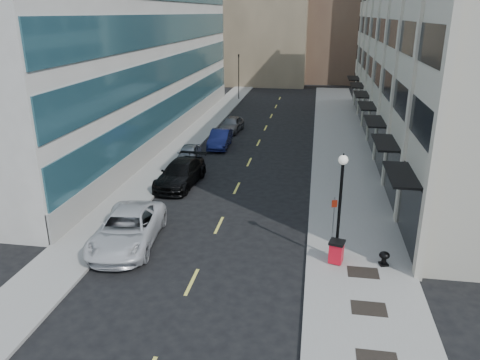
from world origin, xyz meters
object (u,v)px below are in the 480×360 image
(car_silver_sedan, at_px, (189,154))
(lamppost, at_px, (340,198))
(urn_planter, at_px, (384,257))
(traffic_signal, at_px, (239,57))
(trash_bin, at_px, (336,251))
(car_blue_sedan, at_px, (220,139))
(sign_post, at_px, (334,213))
(car_black_pickup, at_px, (180,174))
(car_white_van, at_px, (127,229))
(car_grey_sedan, at_px, (232,124))

(car_silver_sedan, distance_m, lamppost, 18.36)
(urn_planter, bearing_deg, lamppost, 172.14)
(traffic_signal, height_order, trash_bin, traffic_signal)
(car_blue_sedan, relative_size, sign_post, 1.92)
(lamppost, bearing_deg, car_blue_sedan, 116.79)
(traffic_signal, distance_m, sign_post, 43.01)
(traffic_signal, height_order, car_black_pickup, traffic_signal)
(car_black_pickup, bearing_deg, urn_planter, -32.18)
(car_white_van, xyz_separation_m, car_blue_sedan, (0.95, 19.01, -0.12))
(car_white_van, relative_size, car_black_pickup, 1.10)
(traffic_signal, bearing_deg, trash_bin, -74.71)
(traffic_signal, relative_size, car_grey_sedan, 1.56)
(car_black_pickup, xyz_separation_m, urn_planter, (12.55, -9.35, -0.27))
(traffic_signal, xyz_separation_m, sign_post, (11.76, -41.18, -4.00))
(car_black_pickup, height_order, trash_bin, car_black_pickup)
(car_silver_sedan, xyz_separation_m, car_grey_sedan, (1.60, 10.53, 0.08))
(urn_planter, bearing_deg, car_white_van, 178.65)
(car_black_pickup, relative_size, trash_bin, 5.18)
(car_black_pickup, relative_size, lamppost, 1.09)
(car_silver_sedan, distance_m, trash_bin, 18.49)
(lamppost, distance_m, urn_planter, 3.50)
(urn_planter, bearing_deg, car_blue_sedan, 121.42)
(car_white_van, distance_m, urn_planter, 12.76)
(car_grey_sedan, bearing_deg, car_blue_sedan, -84.85)
(car_silver_sedan, xyz_separation_m, car_blue_sedan, (1.60, 4.69, 0.08))
(car_silver_sedan, distance_m, car_grey_sedan, 10.65)
(car_blue_sedan, height_order, lamppost, lamppost)
(car_silver_sedan, bearing_deg, traffic_signal, 87.92)
(lamppost, height_order, sign_post, lamppost)
(car_white_van, relative_size, sign_post, 2.62)
(car_silver_sedan, bearing_deg, car_grey_sedan, 77.89)
(car_grey_sedan, xyz_separation_m, lamppost, (9.60, -24.85, 2.52))
(car_white_van, height_order, trash_bin, car_white_van)
(car_grey_sedan, bearing_deg, trash_bin, -64.07)
(car_white_van, bearing_deg, urn_planter, -7.32)
(car_silver_sedan, height_order, lamppost, lamppost)
(car_blue_sedan, xyz_separation_m, car_grey_sedan, (0.00, 5.84, -0.01))
(lamppost, bearing_deg, car_white_van, -179.98)
(trash_bin, relative_size, urn_planter, 1.62)
(car_blue_sedan, height_order, trash_bin, car_blue_sedan)
(car_silver_sedan, height_order, trash_bin, car_silver_sedan)
(car_blue_sedan, bearing_deg, car_silver_sedan, -110.90)
(car_blue_sedan, distance_m, urn_planter, 22.63)
(trash_bin, bearing_deg, sign_post, 107.61)
(car_white_van, relative_size, car_blue_sedan, 1.37)
(sign_post, bearing_deg, car_blue_sedan, 104.04)
(lamppost, height_order, urn_planter, lamppost)
(car_black_pickup, distance_m, trash_bin, 14.01)
(trash_bin, bearing_deg, lamppost, 102.03)
(traffic_signal, height_order, car_grey_sedan, traffic_signal)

